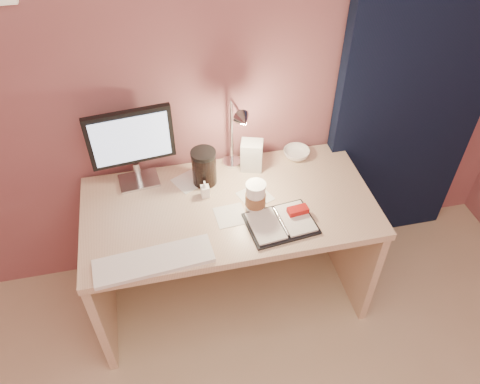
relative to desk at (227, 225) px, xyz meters
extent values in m
plane|color=#A25E63|center=(0.00, 0.30, 0.75)|extent=(3.50, 0.00, 3.50)
cube|color=black|center=(1.05, 0.24, 0.60)|extent=(0.85, 0.08, 2.20)
cube|color=beige|center=(0.00, -0.07, 0.21)|extent=(1.40, 0.70, 0.04)
cube|color=beige|center=(-0.68, -0.07, -0.16)|extent=(0.04, 0.66, 0.69)
cube|color=beige|center=(0.68, -0.07, -0.16)|extent=(0.04, 0.66, 0.69)
cube|color=beige|center=(0.00, 0.26, -0.10)|extent=(1.32, 0.03, 0.55)
cube|color=silver|center=(-0.41, 0.19, 0.23)|extent=(0.21, 0.16, 0.01)
cylinder|color=silver|center=(-0.41, 0.19, 0.29)|extent=(0.03, 0.03, 0.11)
cube|color=black|center=(-0.41, 0.19, 0.51)|extent=(0.40, 0.07, 0.28)
cube|color=#BBD7FF|center=(-0.41, 0.16, 0.51)|extent=(0.35, 0.04, 0.24)
cube|color=white|center=(-0.38, -0.35, 0.24)|extent=(0.52, 0.19, 0.02)
cube|color=black|center=(0.21, -0.25, 0.23)|extent=(0.33, 0.26, 0.01)
cube|color=silver|center=(0.13, -0.26, 0.24)|extent=(0.15, 0.21, 0.01)
cube|color=silver|center=(0.28, -0.24, 0.24)|extent=(0.15, 0.21, 0.01)
cube|color=#AF1B0F|center=(0.30, -0.21, 0.26)|extent=(0.10, 0.06, 0.03)
cube|color=silver|center=(0.13, -0.05, 0.23)|extent=(0.18, 0.18, 0.00)
cube|color=silver|center=(-0.01, -0.15, 0.23)|extent=(0.15, 0.15, 0.00)
cube|color=silver|center=(-0.17, 0.13, 0.23)|extent=(0.18, 0.18, 0.00)
cylinder|color=white|center=(0.12, -0.13, 0.30)|extent=(0.09, 0.09, 0.14)
cylinder|color=brown|center=(0.12, -0.13, 0.29)|extent=(0.10, 0.10, 0.06)
cylinder|color=white|center=(0.12, -0.13, 0.38)|extent=(0.09, 0.09, 0.01)
imported|color=white|center=(0.42, 0.21, 0.25)|extent=(0.18, 0.18, 0.04)
imported|color=white|center=(-0.10, 0.01, 0.27)|extent=(0.04, 0.04, 0.09)
cylinder|color=black|center=(-0.09, 0.11, 0.31)|extent=(0.12, 0.12, 0.17)
cube|color=silver|center=(0.17, 0.17, 0.31)|extent=(0.13, 0.12, 0.16)
cylinder|color=silver|center=(0.08, 0.23, 0.23)|extent=(0.10, 0.10, 0.02)
cylinder|color=silver|center=(0.08, 0.23, 0.43)|extent=(0.02, 0.02, 0.37)
cone|color=silver|center=(0.06, 0.05, 0.61)|extent=(0.08, 0.07, 0.08)
camera|label=1|loc=(-0.29, -1.64, 1.81)|focal=35.00mm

